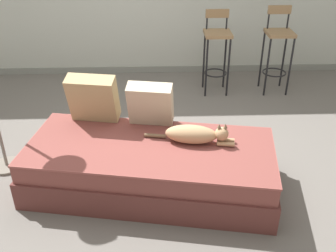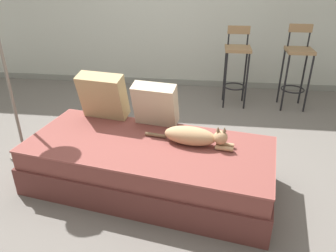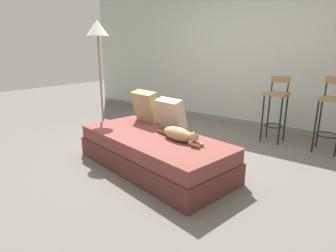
% 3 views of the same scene
% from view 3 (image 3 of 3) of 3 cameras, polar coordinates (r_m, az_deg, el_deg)
% --- Properties ---
extents(ground_plane, '(16.00, 16.00, 0.00)m').
position_cam_3_polar(ground_plane, '(3.78, 1.00, -6.49)').
color(ground_plane, '#66605B').
rests_on(ground_plane, ground).
extents(wall_back_panel, '(8.00, 0.10, 2.60)m').
position_cam_3_polar(wall_back_panel, '(5.47, 15.79, 13.78)').
color(wall_back_panel, '#B7BCB2').
rests_on(wall_back_panel, ground).
extents(wall_baseboard_trim, '(8.00, 0.02, 0.09)m').
position_cam_3_polar(wall_baseboard_trim, '(5.59, 14.63, 0.85)').
color(wall_baseboard_trim, gray).
rests_on(wall_baseboard_trim, ground).
extents(couch, '(2.14, 1.22, 0.42)m').
position_cam_3_polar(couch, '(3.41, -3.03, -5.19)').
color(couch, brown).
rests_on(couch, ground).
extents(throw_pillow_corner, '(0.45, 0.32, 0.44)m').
position_cam_3_polar(throw_pillow_corner, '(3.91, -4.40, 4.01)').
color(throw_pillow_corner, tan).
rests_on(throw_pillow_corner, couch).
extents(throw_pillow_middle, '(0.41, 0.30, 0.40)m').
position_cam_3_polar(throw_pillow_middle, '(3.54, 0.63, 2.49)').
color(throw_pillow_middle, beige).
rests_on(throw_pillow_middle, couch).
extents(cat, '(0.74, 0.24, 0.19)m').
position_cam_3_polar(cat, '(3.13, 2.38, -1.69)').
color(cat, tan).
rests_on(cat, couch).
extents(bar_stool_near_window, '(0.32, 0.32, 1.01)m').
position_cam_3_polar(bar_stool_near_window, '(4.59, 21.06, 4.38)').
color(bar_stool_near_window, black).
rests_on(bar_stool_near_window, ground).
extents(bar_stool_by_doorway, '(0.32, 0.32, 1.05)m').
position_cam_3_polar(bar_stool_by_doorway, '(4.44, 30.25, 2.91)').
color(bar_stool_by_doorway, black).
rests_on(bar_stool_by_doorway, ground).
extents(floor_lamp, '(0.32, 0.32, 1.81)m').
position_cam_3_polar(floor_lamp, '(4.38, -14.04, 16.58)').
color(floor_lamp, slate).
rests_on(floor_lamp, ground).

